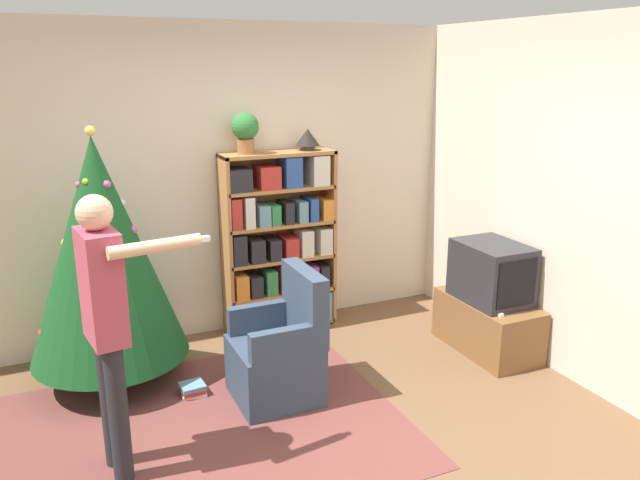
{
  "coord_description": "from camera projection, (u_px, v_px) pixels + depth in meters",
  "views": [
    {
      "loc": [
        -1.38,
        -3.01,
        2.27
      ],
      "look_at": [
        0.38,
        0.9,
        1.05
      ],
      "focal_mm": 35.0,
      "sensor_mm": 36.0,
      "label": 1
    }
  ],
  "objects": [
    {
      "name": "ground_plane",
      "position": [
        324.0,
        448.0,
        3.81
      ],
      "size": [
        14.0,
        14.0,
        0.0
      ],
      "primitive_type": "plane",
      "color": "brown"
    },
    {
      "name": "wall_back",
      "position": [
        223.0,
        183.0,
        5.24
      ],
      "size": [
        8.0,
        0.1,
        2.6
      ],
      "color": "beige",
      "rests_on": "ground_plane"
    },
    {
      "name": "wall_right",
      "position": [
        600.0,
        210.0,
        4.28
      ],
      "size": [
        0.1,
        8.0,
        2.6
      ],
      "color": "beige",
      "rests_on": "ground_plane"
    },
    {
      "name": "area_rug",
      "position": [
        206.0,
        430.0,
        4.0
      ],
      "size": [
        2.51,
        1.99,
        0.01
      ],
      "color": "brown",
      "rests_on": "ground_plane"
    },
    {
      "name": "bookshelf",
      "position": [
        279.0,
        246.0,
        5.36
      ],
      "size": [
        0.97,
        0.29,
        1.56
      ],
      "color": "#A8703D",
      "rests_on": "ground_plane"
    },
    {
      "name": "tv_stand",
      "position": [
        487.0,
        325.0,
        5.07
      ],
      "size": [
        0.47,
        0.88,
        0.43
      ],
      "color": "brown",
      "rests_on": "ground_plane"
    },
    {
      "name": "television",
      "position": [
        492.0,
        272.0,
        4.94
      ],
      "size": [
        0.44,
        0.59,
        0.47
      ],
      "color": "#28282D",
      "rests_on": "tv_stand"
    },
    {
      "name": "game_remote",
      "position": [
        497.0,
        313.0,
        4.72
      ],
      "size": [
        0.04,
        0.12,
        0.02
      ],
      "color": "white",
      "rests_on": "tv_stand"
    },
    {
      "name": "christmas_tree",
      "position": [
        102.0,
        251.0,
        4.35
      ],
      "size": [
        1.11,
        1.11,
        1.87
      ],
      "color": "#4C3323",
      "rests_on": "ground_plane"
    },
    {
      "name": "armchair",
      "position": [
        280.0,
        354.0,
        4.32
      ],
      "size": [
        0.57,
        0.56,
        0.92
      ],
      "rotation": [
        0.0,
        0.0,
        -1.57
      ],
      "color": "#334256",
      "rests_on": "ground_plane"
    },
    {
      "name": "standing_person",
      "position": [
        107.0,
        316.0,
        3.34
      ],
      "size": [
        0.67,
        0.47,
        1.63
      ],
      "rotation": [
        0.0,
        0.0,
        -1.43
      ],
      "color": "#232328",
      "rests_on": "ground_plane"
    },
    {
      "name": "potted_plant",
      "position": [
        245.0,
        130.0,
        4.99
      ],
      "size": [
        0.22,
        0.22,
        0.33
      ],
      "color": "#935B38",
      "rests_on": "bookshelf"
    },
    {
      "name": "table_lamp",
      "position": [
        308.0,
        138.0,
        5.22
      ],
      "size": [
        0.2,
        0.2,
        0.18
      ],
      "color": "#473828",
      "rests_on": "bookshelf"
    },
    {
      "name": "book_pile_near_tree",
      "position": [
        193.0,
        390.0,
        4.41
      ],
      "size": [
        0.18,
        0.17,
        0.08
      ],
      "color": "beige",
      "rests_on": "ground_plane"
    }
  ]
}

